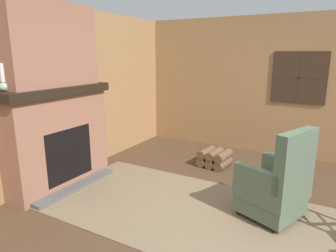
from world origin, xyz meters
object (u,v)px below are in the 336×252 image
firewood_stack (215,158)px  storage_case (63,80)px  oil_lamp_vase (4,82)px  armchair (276,187)px

firewood_stack → storage_case: (-1.61, -1.50, 1.28)m
oil_lamp_vase → storage_case: oil_lamp_vase is taller
armchair → firewood_stack: bearing=-24.2°
oil_lamp_vase → armchair: bearing=23.0°
firewood_stack → storage_case: size_ratio=2.01×
armchair → firewood_stack: 1.64m
armchair → storage_case: storage_case is taller
armchair → oil_lamp_vase: bearing=44.6°
oil_lamp_vase → firewood_stack: bearing=55.3°
armchair → firewood_stack: armchair is taller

